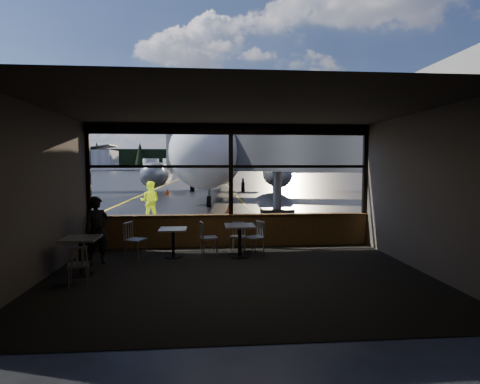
{
  "coord_description": "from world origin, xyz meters",
  "views": [
    {
      "loc": [
        -0.62,
        -10.65,
        2.32
      ],
      "look_at": [
        0.34,
        1.0,
        1.5
      ],
      "focal_mm": 28.0,
      "sensor_mm": 36.0,
      "label": 1
    }
  ],
  "objects": [
    {
      "name": "ground_crew",
      "position": [
        -3.1,
        5.21,
        0.84
      ],
      "size": [
        0.85,
        0.69,
        1.68
      ],
      "primitive_type": "imported",
      "rotation": [
        0.0,
        0.0,
        3.08
      ],
      "color": "#BFF219",
      "rests_on": "ground_plane"
    },
    {
      "name": "treeline",
      "position": [
        0.0,
        210.0,
        6.0
      ],
      "size": [
        360.0,
        3.0,
        12.0
      ],
      "primitive_type": "cube",
      "color": "black",
      "rests_on": "ground_plane"
    },
    {
      "name": "wall_left",
      "position": [
        -4.0,
        -3.0,
        1.75
      ],
      "size": [
        0.04,
        6.0,
        3.5
      ],
      "primitive_type": "cube",
      "color": "#544B43",
      "rests_on": "ground"
    },
    {
      "name": "ceiling",
      "position": [
        0.0,
        -3.0,
        3.5
      ],
      "size": [
        8.0,
        6.0,
        0.04
      ],
      "primitive_type": "cube",
      "color": "#38332D",
      "rests_on": "ground"
    },
    {
      "name": "jet_bridge",
      "position": [
        3.6,
        5.5,
        2.38
      ],
      "size": [
        8.91,
        10.89,
        4.75
      ],
      "primitive_type": null,
      "color": "#2C2C2E",
      "rests_on": "ground_plane"
    },
    {
      "name": "cone_nose",
      "position": [
        0.39,
        8.09,
        0.25
      ],
      "size": [
        0.36,
        0.36,
        0.5
      ],
      "primitive_type": "cone",
      "color": "#E95207",
      "rests_on": "ground_plane"
    },
    {
      "name": "chair_near_n",
      "position": [
        0.13,
        -0.69,
        0.4
      ],
      "size": [
        0.55,
        0.55,
        0.8
      ],
      "primitive_type": null,
      "rotation": [
        0.0,
        0.0,
        2.82
      ],
      "color": "#B5B0A4",
      "rests_on": "carpet_floor"
    },
    {
      "name": "chair_mid_w",
      "position": [
        -2.47,
        -1.21,
        0.46
      ],
      "size": [
        0.65,
        0.65,
        0.92
      ],
      "primitive_type": null,
      "rotation": [
        0.0,
        0.0,
        -1.95
      ],
      "color": "#B7B0A5",
      "rests_on": "carpet_floor"
    },
    {
      "name": "cafe_table_left",
      "position": [
        -3.33,
        -2.6,
        0.4
      ],
      "size": [
        0.73,
        0.73,
        0.81
      ],
      "primitive_type": null,
      "color": "gray",
      "rests_on": "carpet_floor"
    },
    {
      "name": "chair_left_s",
      "position": [
        -3.14,
        -3.33,
        0.41
      ],
      "size": [
        0.52,
        0.52,
        0.81
      ],
      "primitive_type": null,
      "rotation": [
        0.0,
        0.0,
        0.21
      ],
      "color": "#B3AEA2",
      "rests_on": "carpet_floor"
    },
    {
      "name": "chair_near_e",
      "position": [
        0.55,
        -1.06,
        0.44
      ],
      "size": [
        0.65,
        0.65,
        0.88
      ],
      "primitive_type": null,
      "rotation": [
        0.0,
        0.0,
        2.05
      ],
      "color": "#B8B4A6",
      "rests_on": "carpet_floor"
    },
    {
      "name": "fuel_tank_a",
      "position": [
        -30.0,
        182.0,
        3.0
      ],
      "size": [
        8.0,
        8.0,
        6.0
      ],
      "primitive_type": "cylinder",
      "color": "silver",
      "rests_on": "ground_plane"
    },
    {
      "name": "hangar_mid",
      "position": [
        0.0,
        185.0,
        5.0
      ],
      "size": [
        38.0,
        15.0,
        10.0
      ],
      "primitive_type": null,
      "color": "silver",
      "rests_on": "ground_plane"
    },
    {
      "name": "cone_wing",
      "position": [
        -4.02,
        20.07,
        0.25
      ],
      "size": [
        0.36,
        0.36,
        0.5
      ],
      "primitive_type": "cone",
      "color": "#DC4B06",
      "rests_on": "ground_plane"
    },
    {
      "name": "fuel_tank_b",
      "position": [
        -20.0,
        182.0,
        3.0
      ],
      "size": [
        8.0,
        8.0,
        6.0
      ],
      "primitive_type": "cylinder",
      "color": "silver",
      "rests_on": "ground_plane"
    },
    {
      "name": "cafe_table_mid",
      "position": [
        -1.53,
        -1.22,
        0.37
      ],
      "size": [
        0.67,
        0.67,
        0.74
      ],
      "primitive_type": null,
      "color": "#9E9B91",
      "rests_on": "carpet_floor"
    },
    {
      "name": "hangar_left",
      "position": [
        -70.0,
        180.0,
        5.5
      ],
      "size": [
        45.0,
        18.0,
        11.0
      ],
      "primitive_type": null,
      "color": "silver",
      "rests_on": "ground_plane"
    },
    {
      "name": "mullion_left",
      "position": [
        -3.95,
        0.0,
        2.2
      ],
      "size": [
        0.12,
        0.12,
        2.6
      ],
      "primitive_type": "cube",
      "color": "black",
      "rests_on": "ground"
    },
    {
      "name": "window_header",
      "position": [
        0.0,
        0.0,
        3.35
      ],
      "size": [
        8.0,
        0.18,
        0.3
      ],
      "primitive_type": "cube",
      "color": "black",
      "rests_on": "ground"
    },
    {
      "name": "carpet_floor",
      "position": [
        0.0,
        -3.0,
        0.01
      ],
      "size": [
        8.0,
        6.0,
        0.01
      ],
      "primitive_type": "cube",
      "color": "black",
      "rests_on": "ground"
    },
    {
      "name": "hangar_right",
      "position": [
        60.0,
        178.0,
        6.0
      ],
      "size": [
        50.0,
        20.0,
        12.0
      ],
      "primitive_type": null,
      "color": "silver",
      "rests_on": "ground_plane"
    },
    {
      "name": "window_sill",
      "position": [
        0.0,
        0.0,
        0.45
      ],
      "size": [
        8.0,
        0.28,
        0.9
      ],
      "primitive_type": "cube",
      "color": "#503518",
      "rests_on": "ground"
    },
    {
      "name": "mullion_centre",
      "position": [
        0.0,
        0.0,
        2.2
      ],
      "size": [
        0.12,
        0.12,
        2.6
      ],
      "primitive_type": "cube",
      "color": "black",
      "rests_on": "ground"
    },
    {
      "name": "airliner",
      "position": [
        0.09,
        22.49,
        5.52
      ],
      "size": [
        32.21,
        37.85,
        11.03
      ],
      "primitive_type": null,
      "rotation": [
        0.0,
        0.0,
        -0.06
      ],
      "color": "white",
      "rests_on": "ground_plane"
    },
    {
      "name": "window_transom",
      "position": [
        0.0,
        0.0,
        2.3
      ],
      "size": [
        8.0,
        0.1,
        0.08
      ],
      "primitive_type": "cube",
      "color": "black",
      "rests_on": "ground"
    },
    {
      "name": "wall_back",
      "position": [
        0.0,
        -6.0,
        1.75
      ],
      "size": [
        8.0,
        0.04,
        3.5
      ],
      "primitive_type": "cube",
      "color": "#544B43",
      "rests_on": "ground"
    },
    {
      "name": "passenger",
      "position": [
        -3.24,
        -1.73,
        0.8
      ],
      "size": [
        0.7,
        0.65,
        1.61
      ],
      "primitive_type": "imported",
      "rotation": [
        0.0,
        0.0,
        0.62
      ],
      "color": "black",
      "rests_on": "carpet_floor"
    },
    {
      "name": "cafe_table_near",
      "position": [
        0.15,
        -1.32,
        0.41
      ],
      "size": [
        0.75,
        0.75,
        0.83
      ],
      "primitive_type": null,
      "color": "gray",
      "rests_on": "carpet_floor"
    },
    {
      "name": "chair_near_w",
      "position": [
        -0.63,
        -0.99,
        0.44
      ],
      "size": [
        0.58,
        0.58,
        0.89
      ],
      "primitive_type": null,
      "rotation": [
        0.0,
        0.0,
        -1.34
      ],
      "color": "beige",
      "rests_on": "carpet_floor"
    },
    {
      "name": "mullion_right",
      "position": [
        3.95,
        0.0,
        2.2
      ],
      "size": [
        0.12,
        0.12,
        2.6
      ],
      "primitive_type": "cube",
      "color": "black",
      "rests_on": "ground"
    },
    {
      "name": "fuel_tank_c",
      "position": [
        -10.0,
        182.0,
        3.0
      ],
      "size": [
        8.0,
        8.0,
        6.0
      ],
      "primitive_type": "cylinder",
      "color": "silver",
      "rests_on": "ground_plane"
    },
    {
      "name": "wall_right",
      "position": [
        4.0,
        -3.0,
        1.75
      ],
      "size": [
        0.04,
        6.0,
        3.5
      ],
      "primitive_type": "cube",
      "color": "#544B43",
      "rests_on": "ground"
    },
    {
      "name": "ground_plane",
      "position": [
        0.0,
        120.0,
        0.0
      ],
      "size": [
        520.0,
        520.0,
        0.0
      ],
      "primitive_type": "plane",
      "color": "black",
      "rests_on": "ground"
    }
  ]
}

